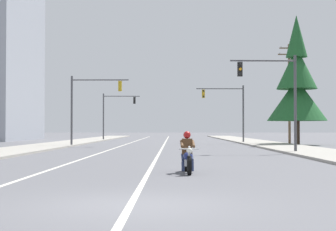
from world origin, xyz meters
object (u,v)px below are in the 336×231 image
(traffic_signal_near_right, at_px, (277,89))
(traffic_signal_mid_right, at_px, (230,105))
(conifer_tree_right_verge_far, at_px, (297,85))
(motorcycle_with_rider, at_px, (187,156))
(traffic_signal_mid_left, at_px, (114,109))
(traffic_signal_near_left, at_px, (88,100))
(utility_pole_right_far, at_px, (289,90))

(traffic_signal_near_right, height_order, traffic_signal_mid_right, same)
(traffic_signal_near_right, bearing_deg, conifer_tree_right_verge_far, 72.69)
(motorcycle_with_rider, distance_m, traffic_signal_mid_right, 38.68)
(traffic_signal_mid_left, bearing_deg, traffic_signal_near_left, -89.19)
(traffic_signal_near_right, bearing_deg, motorcycle_with_rider, -112.22)
(traffic_signal_near_right, distance_m, traffic_signal_mid_right, 23.29)
(motorcycle_with_rider, relative_size, utility_pole_right_far, 0.21)
(traffic_signal_mid_left, height_order, utility_pole_right_far, utility_pole_right_far)
(motorcycle_with_rider, relative_size, traffic_signal_mid_right, 0.35)
(motorcycle_with_rider, height_order, traffic_signal_mid_right, traffic_signal_mid_right)
(motorcycle_with_rider, xyz_separation_m, traffic_signal_mid_right, (5.58, 38.11, 3.53))
(traffic_signal_near_left, xyz_separation_m, traffic_signal_mid_right, (13.55, 10.28, 0.00))
(traffic_signal_mid_right, xyz_separation_m, traffic_signal_mid_left, (-13.88, 12.92, -0.01))
(traffic_signal_mid_right, relative_size, conifer_tree_right_verge_far, 0.50)
(traffic_signal_near_left, height_order, conifer_tree_right_verge_far, conifer_tree_right_verge_far)
(traffic_signal_mid_right, distance_m, traffic_signal_mid_left, 18.96)
(traffic_signal_near_right, height_order, utility_pole_right_far, utility_pole_right_far)
(traffic_signal_near_left, bearing_deg, conifer_tree_right_verge_far, 10.59)
(traffic_signal_mid_right, relative_size, traffic_signal_mid_left, 1.00)
(traffic_signal_near_left, distance_m, conifer_tree_right_verge_far, 19.59)
(traffic_signal_mid_left, height_order, conifer_tree_right_verge_far, conifer_tree_right_verge_far)
(traffic_signal_mid_right, bearing_deg, conifer_tree_right_verge_far, -49.85)
(traffic_signal_near_right, bearing_deg, utility_pole_right_far, 75.47)
(traffic_signal_mid_right, distance_m, utility_pole_right_far, 6.51)
(motorcycle_with_rider, bearing_deg, traffic_signal_near_left, 105.98)
(traffic_signal_mid_right, distance_m, conifer_tree_right_verge_far, 8.89)
(utility_pole_right_far, xyz_separation_m, conifer_tree_right_verge_far, (-0.25, -4.31, 0.16))
(motorcycle_with_rider, xyz_separation_m, traffic_signal_near_left, (-7.97, 27.83, 3.53))
(motorcycle_with_rider, xyz_separation_m, traffic_signal_mid_left, (-8.30, 51.03, 3.51))
(motorcycle_with_rider, xyz_separation_m, traffic_signal_near_right, (6.05, 14.82, 3.47))
(traffic_signal_near_left, relative_size, utility_pole_right_far, 0.60)
(traffic_signal_near_left, distance_m, traffic_signal_mid_left, 23.20)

